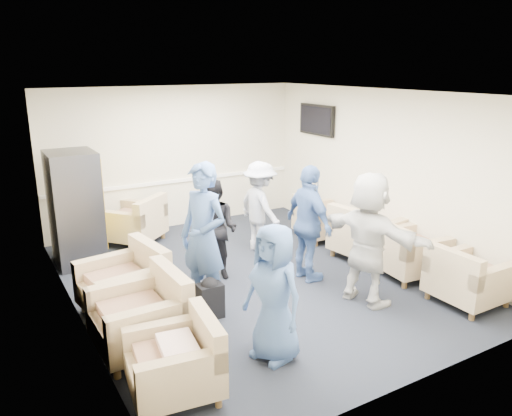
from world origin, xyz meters
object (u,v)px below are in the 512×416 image
armchair_right_midfar (365,236)px  armchair_right_far (320,221)px  armchair_left_mid (145,318)px  armchair_left_far (128,286)px  person_back_left (215,230)px  armchair_right_midnear (406,253)px  person_mid_left (204,238)px  armchair_right_near (466,280)px  person_mid_right (309,224)px  armchair_corner (136,223)px  person_back_right (260,207)px  person_front_left (274,293)px  person_front_right (368,239)px  vending_machine (76,208)px  armchair_left_near (179,363)px

armchair_right_midfar → armchair_right_far: armchair_right_midfar is taller
armchair_left_mid → armchair_left_far: armchair_left_mid is taller
person_back_left → armchair_right_midnear: bearing=24.4°
person_mid_left → armchair_left_far: bearing=-134.3°
armchair_right_midnear → armchair_right_near: bearing=-175.4°
armchair_right_far → person_mid_right: 1.94m
armchair_right_near → person_mid_left: 3.48m
person_back_left → person_mid_right: person_mid_right is taller
armchair_right_midnear → armchair_right_midfar: 0.84m
armchair_right_near → armchair_corner: size_ratio=0.67×
person_mid_left → person_back_left: (0.54, 0.80, -0.22)m
armchair_left_far → armchair_right_midfar: 3.88m
armchair_right_near → person_back_right: size_ratio=0.55×
armchair_left_mid → person_mid_left: size_ratio=0.50×
person_front_left → person_mid_right: 2.13m
armchair_corner → person_front_left: size_ratio=0.85×
armchair_right_far → armchair_corner: armchair_corner is taller
armchair_right_midfar → person_front_left: bearing=112.2°
person_front_right → armchair_right_midfar: bearing=-54.0°
vending_machine → person_front_right: bearing=-48.3°
armchair_right_midnear → armchair_right_far: armchair_right_midnear is taller
person_mid_right → armchair_left_mid: bearing=104.1°
armchair_left_far → person_front_left: 2.11m
person_back_right → armchair_left_far: bearing=108.1°
person_mid_right → person_front_right: person_front_right is taller
armchair_right_near → person_front_right: (-1.08, 0.73, 0.55)m
person_front_left → person_front_right: (1.77, 0.50, 0.13)m
armchair_left_mid → vending_machine: bearing=-179.5°
armchair_left_near → armchair_right_midfar: armchair_right_midfar is taller
armchair_left_near → person_front_right: 3.00m
vending_machine → person_front_left: bearing=-72.4°
armchair_right_midnear → armchair_corner: (-3.04, 3.44, 0.01)m
armchair_corner → vending_machine: vending_machine is taller
armchair_right_near → person_back_left: person_back_left is taller
armchair_right_midfar → person_back_right: (-1.29, 1.16, 0.39)m
vending_machine → person_front_right: vending_machine is taller
armchair_right_near → armchair_left_near: bearing=87.8°
armchair_right_midfar → armchair_corner: (-2.98, 2.60, -0.02)m
armchair_right_midfar → person_mid_left: person_mid_left is taller
armchair_right_midfar → person_back_right: person_back_right is taller
armchair_left_mid → person_back_right: person_back_right is taller
armchair_left_far → person_front_right: (2.83, -1.29, 0.51)m
armchair_left_mid → person_back_right: size_ratio=0.62×
armchair_left_far → person_front_left: (1.06, -1.79, 0.38)m
armchair_right_midfar → person_mid_left: size_ratio=0.56×
armchair_right_far → armchair_left_far: bearing=110.5°
person_front_left → person_mid_right: size_ratio=0.88×
person_back_right → person_mid_right: (-0.00, -1.37, 0.09)m
armchair_right_midfar → armchair_left_near: bearing=105.5°
armchair_right_midnear → person_back_right: (-1.35, 2.00, 0.41)m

